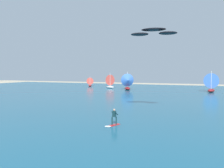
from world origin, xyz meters
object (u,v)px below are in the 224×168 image
Objects in this scene: kitesurfer at (113,120)px; sailboat_anchored_offshore at (212,82)px; sailboat_center_horizon at (90,82)px; sailboat_leading at (109,81)px; sailboat_far_right at (128,82)px; kite at (154,32)px.

sailboat_anchored_offshore reaches higher than kitesurfer.
sailboat_center_horizon is (-32.56, 54.98, 1.04)m from kitesurfer.
sailboat_leading is at bearing 114.68° from kitesurfer.
sailboat_center_horizon is 20.91m from sailboat_far_right.
sailboat_anchored_offshore is at bearing 80.14° from kitesurfer.
sailboat_anchored_offshore is 1.54× the size of sailboat_center_horizon.
sailboat_anchored_offshore is 22.78m from sailboat_far_right.
sailboat_leading is (-30.94, 2.54, -0.29)m from sailboat_anchored_offshore.
sailboat_leading is 9.71m from sailboat_far_right.
sailboat_anchored_offshore is (8.17, 47.01, 1.93)m from kitesurfer.
kite is 1.05× the size of sailboat_anchored_offshore.
kite is 1.19× the size of sailboat_leading.
sailboat_far_right is at bearing -173.71° from sailboat_anchored_offshore.
kitesurfer is 0.37× the size of sailboat_anchored_offshore.
sailboat_leading is (-22.77, 49.56, 1.64)m from kitesurfer.
kite is at bearing -98.54° from sailboat_anchored_offshore.
sailboat_anchored_offshore is (5.94, 39.61, -7.70)m from kite.
kitesurfer is 0.35× the size of kite.
kite is 1.10× the size of sailboat_far_right.
kite is 40.78m from sailboat_anchored_offshore.
kite is at bearing 73.27° from kitesurfer.
kite is 49.65m from sailboat_leading.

